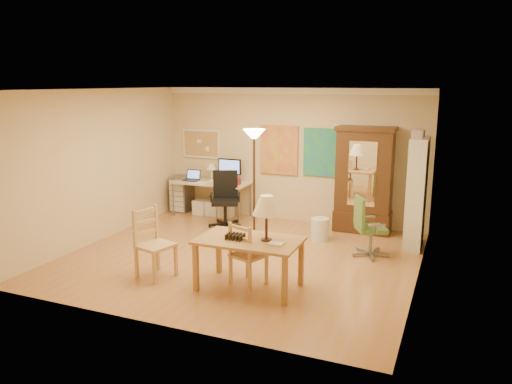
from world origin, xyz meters
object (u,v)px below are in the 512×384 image
at_px(dining_table, 255,230).
at_px(armoire, 364,187).
at_px(computer_desk, 214,195).
at_px(bookshelf, 416,194).
at_px(office_chair_green, 368,240).
at_px(office_chair_black, 225,212).

bearing_deg(dining_table, armoire, 75.60).
distance_m(dining_table, computer_desk, 3.98).
height_order(dining_table, bookshelf, bookshelf).
xyz_separation_m(office_chair_green, bookshelf, (0.64, 0.75, 0.68)).
distance_m(office_chair_black, bookshelf, 3.64).
relative_size(office_chair_black, armoire, 0.55).
distance_m(computer_desk, office_chair_green, 3.75).
bearing_deg(bookshelf, dining_table, -124.61).
relative_size(computer_desk, bookshelf, 0.86).
relative_size(dining_table, computer_desk, 0.87).
bearing_deg(armoire, bookshelf, -31.62).
bearing_deg(dining_table, computer_desk, 125.55).
bearing_deg(computer_desk, bookshelf, -7.36).
xyz_separation_m(office_chair_black, office_chair_green, (2.93, -0.65, -0.03)).
relative_size(office_chair_black, bookshelf, 0.58).
bearing_deg(office_chair_black, computer_desk, 132.60).
relative_size(dining_table, office_chair_black, 1.30).
bearing_deg(dining_table, office_chair_green, 58.05).
relative_size(computer_desk, office_chair_green, 1.64).
distance_m(dining_table, office_chair_green, 2.36).
xyz_separation_m(office_chair_black, armoire, (2.57, 0.71, 0.58)).
bearing_deg(office_chair_green, computer_desk, 159.93).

